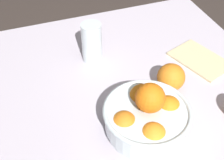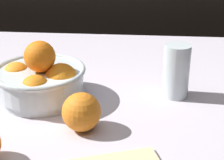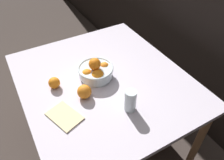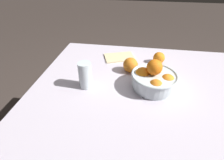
# 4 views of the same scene
# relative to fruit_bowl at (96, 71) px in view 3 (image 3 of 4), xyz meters

# --- Properties ---
(ground_plane) EXTENTS (12.00, 12.00, 0.00)m
(ground_plane) POSITION_rel_fruit_bowl_xyz_m (0.03, 0.04, -0.76)
(ground_plane) COLOR #3D332D
(dining_table) EXTENTS (1.15, 1.02, 0.70)m
(dining_table) POSITION_rel_fruit_bowl_xyz_m (0.03, 0.04, -0.12)
(dining_table) COLOR silver
(dining_table) RESTS_ON ground_plane
(fruit_bowl) EXTENTS (0.23, 0.23, 0.15)m
(fruit_bowl) POSITION_rel_fruit_bowl_xyz_m (0.00, 0.00, 0.00)
(fruit_bowl) COLOR silver
(fruit_bowl) RESTS_ON dining_table
(juice_glass) EXTENTS (0.07, 0.07, 0.14)m
(juice_glass) POSITION_rel_fruit_bowl_xyz_m (0.33, 0.04, 0.01)
(juice_glass) COLOR #F4A314
(juice_glass) RESTS_ON dining_table
(orange_loose_near_bowl) EXTENTS (0.08, 0.08, 0.08)m
(orange_loose_near_bowl) POSITION_rel_fruit_bowl_xyz_m (0.12, -0.13, -0.01)
(orange_loose_near_bowl) COLOR orange
(orange_loose_near_bowl) RESTS_ON dining_table
(orange_loose_front) EXTENTS (0.07, 0.07, 0.07)m
(orange_loose_front) POSITION_rel_fruit_bowl_xyz_m (-0.04, -0.26, -0.02)
(orange_loose_front) COLOR orange
(orange_loose_front) RESTS_ON dining_table
(napkin) EXTENTS (0.22, 0.18, 0.01)m
(napkin) POSITION_rel_fruit_bowl_xyz_m (0.20, -0.29, -0.05)
(napkin) COLOR beige
(napkin) RESTS_ON dining_table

